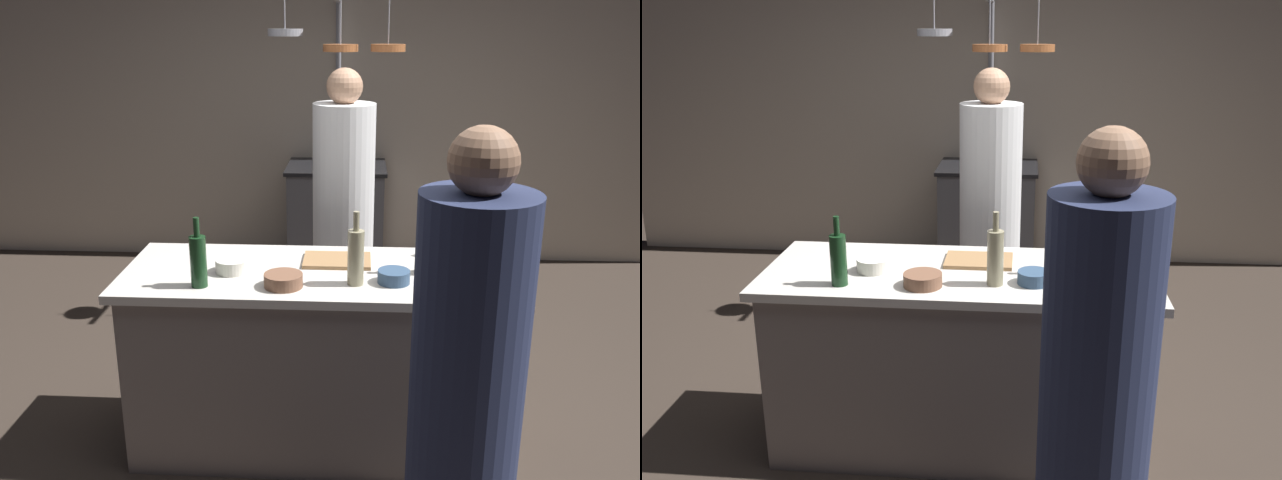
{
  "view_description": "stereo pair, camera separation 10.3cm",
  "coord_description": "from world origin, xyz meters",
  "views": [
    {
      "loc": [
        0.18,
        -2.9,
        1.99
      ],
      "look_at": [
        0.0,
        0.15,
        1.0
      ],
      "focal_mm": 37.71,
      "sensor_mm": 36.0,
      "label": 1
    },
    {
      "loc": [
        0.28,
        -2.89,
        1.99
      ],
      "look_at": [
        0.0,
        0.15,
        1.0
      ],
      "focal_mm": 37.71,
      "sensor_mm": 36.0,
      "label": 2
    }
  ],
  "objects": [
    {
      "name": "wine_glass_by_chef",
      "position": [
        0.8,
        0.12,
        1.01
      ],
      "size": [
        0.07,
        0.07,
        0.15
      ],
      "color": "silver",
      "rests_on": "kitchen_island"
    },
    {
      "name": "chef",
      "position": [
        0.09,
        1.02,
        0.81
      ],
      "size": [
        0.37,
        0.37,
        1.75
      ],
      "color": "white",
      "rests_on": "ground_plane"
    },
    {
      "name": "stove_range",
      "position": [
        0.0,
        2.45,
        0.45
      ],
      "size": [
        0.8,
        0.64,
        0.89
      ],
      "color": "#47474C",
      "rests_on": "ground_plane"
    },
    {
      "name": "wine_bottle_dark",
      "position": [
        0.49,
        0.0,
        1.03
      ],
      "size": [
        0.07,
        0.07,
        0.33
      ],
      "color": "black",
      "rests_on": "kitchen_island"
    },
    {
      "name": "back_wall",
      "position": [
        0.0,
        2.85,
        1.3
      ],
      "size": [
        6.4,
        0.16,
        2.6
      ],
      "primitive_type": "cube",
      "color": "#BCAD99",
      "rests_on": "ground_plane"
    },
    {
      "name": "kitchen_island",
      "position": [
        0.0,
        0.0,
        0.45
      ],
      "size": [
        1.8,
        0.72,
        0.9
      ],
      "color": "slate",
      "rests_on": "ground_plane"
    },
    {
      "name": "pepper_mill",
      "position": [
        0.75,
        -0.17,
        1.01
      ],
      "size": [
        0.05,
        0.05,
        0.21
      ],
      "primitive_type": "cylinder",
      "color": "#382319",
      "rests_on": "kitchen_island"
    },
    {
      "name": "guest_right",
      "position": [
        0.53,
        -0.99,
        0.8
      ],
      "size": [
        0.36,
        0.36,
        1.72
      ],
      "color": "#262D4C",
      "rests_on": "ground_plane"
    },
    {
      "name": "ground_plane",
      "position": [
        0.0,
        0.0,
        0.0
      ],
      "size": [
        9.0,
        9.0,
        0.0
      ],
      "primitive_type": "plane",
      "color": "#382D26"
    },
    {
      "name": "wine_bottle_amber",
      "position": [
        0.8,
        -0.08,
        1.01
      ],
      "size": [
        0.07,
        0.07,
        0.29
      ],
      "color": "brown",
      "rests_on": "kitchen_island"
    },
    {
      "name": "mixing_bowl_blue",
      "position": [
        0.34,
        -0.13,
        0.93
      ],
      "size": [
        0.14,
        0.14,
        0.06
      ],
      "primitive_type": "cylinder",
      "color": "#334C6B",
      "rests_on": "kitchen_island"
    },
    {
      "name": "wine_bottle_white",
      "position": [
        0.17,
        -0.16,
        1.03
      ],
      "size": [
        0.07,
        0.07,
        0.33
      ],
      "color": "gray",
      "rests_on": "kitchen_island"
    },
    {
      "name": "mixing_bowl_ceramic",
      "position": [
        -0.39,
        -0.04,
        0.93
      ],
      "size": [
        0.15,
        0.15,
        0.06
      ],
      "primitive_type": "cylinder",
      "color": "silver",
      "rests_on": "kitchen_island"
    },
    {
      "name": "bar_stool_right",
      "position": [
        0.54,
        -0.62,
        0.38
      ],
      "size": [
        0.28,
        0.28,
        0.68
      ],
      "color": "#4C4C51",
      "rests_on": "ground_plane"
    },
    {
      "name": "cutting_board",
      "position": [
        0.08,
        0.12,
        0.91
      ],
      "size": [
        0.32,
        0.22,
        0.02
      ],
      "primitive_type": "cube",
      "color": "#997047",
      "rests_on": "kitchen_island"
    },
    {
      "name": "mixing_bowl_wooden",
      "position": [
        -0.14,
        -0.2,
        0.93
      ],
      "size": [
        0.17,
        0.17,
        0.06
      ],
      "primitive_type": "cylinder",
      "color": "brown",
      "rests_on": "kitchen_island"
    },
    {
      "name": "overhead_pot_rack",
      "position": [
        0.02,
        1.98,
        1.65
      ],
      "size": [
        0.87,
        1.37,
        2.17
      ],
      "color": "gray",
      "rests_on": "ground_plane"
    },
    {
      "name": "wine_bottle_red",
      "position": [
        -0.5,
        -0.22,
        1.02
      ],
      "size": [
        0.07,
        0.07,
        0.31
      ],
      "color": "#143319",
      "rests_on": "kitchen_island"
    },
    {
      "name": "wine_glass_near_left_guest",
      "position": [
        0.55,
        0.24,
        1.01
      ],
      "size": [
        0.07,
        0.07,
        0.15
      ],
      "color": "silver",
      "rests_on": "kitchen_island"
    }
  ]
}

